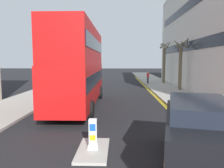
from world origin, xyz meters
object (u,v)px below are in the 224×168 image
at_px(double_decker_bus_away, 79,64).
at_px(pedestrian_far, 148,77).
at_px(taxi_minivan, 200,137).
at_px(keep_left_bollard, 93,135).

relative_size(double_decker_bus_away, pedestrian_far, 6.68).
relative_size(double_decker_bus_away, taxi_minivan, 2.12).
distance_m(keep_left_bollard, double_decker_bus_away, 8.45).
relative_size(keep_left_bollard, taxi_minivan, 0.22).
height_order(taxi_minivan, pedestrian_far, taxi_minivan).
xyz_separation_m(keep_left_bollard, double_decker_bus_away, (-1.92, 7.87, 2.42)).
bearing_deg(taxi_minivan, keep_left_bollard, 157.14).
distance_m(taxi_minivan, pedestrian_far, 24.14).
height_order(keep_left_bollard, taxi_minivan, taxi_minivan).
bearing_deg(pedestrian_far, taxi_minivan, -94.07).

